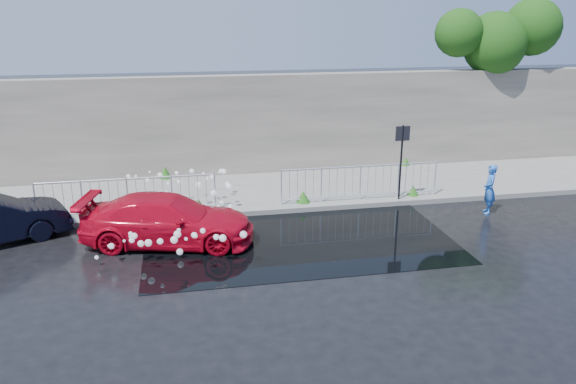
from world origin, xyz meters
TOP-DOWN VIEW (x-y plane):
  - ground at (0.00, 0.00)m, footprint 90.00×90.00m
  - pavement at (0.00, 5.00)m, footprint 30.00×4.00m
  - curb at (0.00, 3.00)m, footprint 30.00×0.25m
  - retaining_wall at (0.00, 7.20)m, footprint 30.00×0.60m
  - puddle at (0.50, 1.00)m, footprint 8.00×5.00m
  - sign_post at (4.20, 3.10)m, footprint 0.45×0.06m
  - tree at (9.73, 7.42)m, footprint 4.98×2.39m
  - railing_left at (-4.00, 3.35)m, footprint 5.05×0.05m
  - railing_right at (3.00, 3.35)m, footprint 5.05×0.05m
  - weeds at (-0.32, 4.60)m, footprint 12.17×3.93m
  - water_spray at (-2.39, 1.97)m, footprint 3.58×5.41m
  - red_car at (-2.86, 1.31)m, footprint 4.70×2.69m
  - person at (6.50, 1.80)m, footprint 0.52×0.63m

SIDE VIEW (x-z plane):
  - ground at x=0.00m, z-range 0.00..0.00m
  - puddle at x=0.50m, z-range 0.00..0.01m
  - pavement at x=0.00m, z-range 0.00..0.15m
  - curb at x=0.00m, z-range 0.00..0.16m
  - weeds at x=-0.32m, z-range 0.11..0.54m
  - red_car at x=-2.86m, z-range 0.00..1.28m
  - water_spray at x=-2.39m, z-range 0.15..1.19m
  - railing_left at x=-4.00m, z-range 0.19..1.29m
  - railing_right at x=3.00m, z-range 0.19..1.29m
  - person at x=6.50m, z-range 0.00..1.49m
  - sign_post at x=4.20m, z-range 0.47..2.97m
  - retaining_wall at x=0.00m, z-range 0.15..3.65m
  - tree at x=9.73m, z-range 1.69..7.97m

